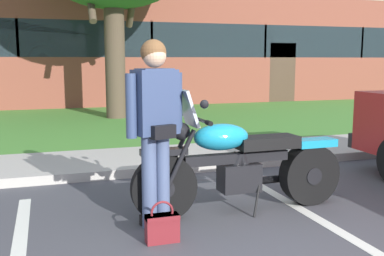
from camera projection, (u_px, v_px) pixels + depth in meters
name	position (u px, v px, depth m)	size (l,w,h in m)	color
curb_strip	(185.00, 168.00, 6.20)	(60.00, 0.20, 0.12)	#ADA89E
concrete_walk	(169.00, 157.00, 7.00)	(60.00, 1.50, 0.08)	#ADA89E
grass_lawn	(122.00, 121.00, 11.18)	(60.00, 7.38, 0.06)	#478433
stall_stripe_1	(364.00, 245.00, 3.75)	(0.12, 4.40, 0.01)	silver
motorcycle	(248.00, 164.00, 4.56)	(2.24, 0.82, 1.26)	black
rider_person	(155.00, 120.00, 4.06)	(0.55, 0.37, 1.70)	black
handbag	(162.00, 226.00, 3.81)	(0.28, 0.13, 0.36)	maroon
hedge_center_left	(98.00, 87.00, 14.70)	(3.26, 0.90, 1.24)	#235623
brick_building	(122.00, 47.00, 19.74)	(23.59, 11.77, 4.11)	brown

